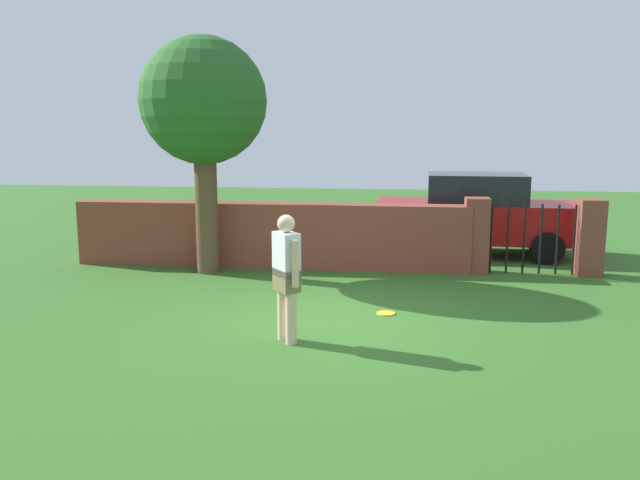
{
  "coord_description": "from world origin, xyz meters",
  "views": [
    {
      "loc": [
        1.01,
        -8.61,
        2.67
      ],
      "look_at": [
        -0.19,
        0.92,
        1.0
      ],
      "focal_mm": 36.24,
      "sensor_mm": 36.0,
      "label": 1
    }
  ],
  "objects_px": {
    "person": "(287,272)",
    "car": "(475,214)",
    "tree": "(203,104)",
    "frisbee_yellow": "(386,313)"
  },
  "relations": [
    {
      "from": "person",
      "to": "car",
      "type": "xyz_separation_m",
      "value": [
        2.97,
        6.19,
        -0.04
      ]
    },
    {
      "from": "tree",
      "to": "frisbee_yellow",
      "type": "height_order",
      "value": "tree"
    },
    {
      "from": "tree",
      "to": "frisbee_yellow",
      "type": "relative_size",
      "value": 15.93
    },
    {
      "from": "tree",
      "to": "car",
      "type": "distance_m",
      "value": 6.11
    },
    {
      "from": "car",
      "to": "person",
      "type": "bearing_deg",
      "value": 66.71
    },
    {
      "from": "person",
      "to": "frisbee_yellow",
      "type": "xyz_separation_m",
      "value": [
        1.21,
        1.39,
        -0.89
      ]
    },
    {
      "from": "car",
      "to": "frisbee_yellow",
      "type": "height_order",
      "value": "car"
    },
    {
      "from": "tree",
      "to": "frisbee_yellow",
      "type": "distance_m",
      "value": 5.14
    },
    {
      "from": "car",
      "to": "frisbee_yellow",
      "type": "distance_m",
      "value": 5.19
    },
    {
      "from": "car",
      "to": "frisbee_yellow",
      "type": "xyz_separation_m",
      "value": [
        -1.76,
        -4.8,
        -0.85
      ]
    }
  ]
}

